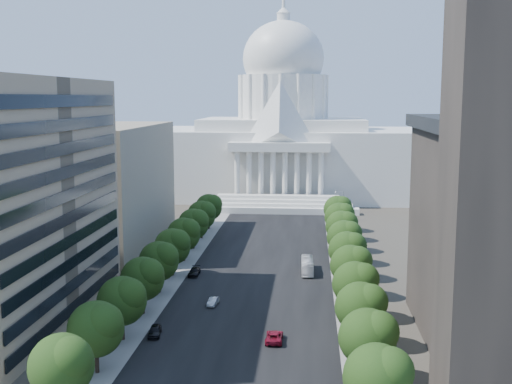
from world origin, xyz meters
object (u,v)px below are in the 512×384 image
(car_red, at_px, (274,337))
(car_dark_b, at_px, (194,272))
(city_bus, at_px, (307,266))
(car_dark_a, at_px, (155,331))
(car_silver, at_px, (213,302))

(car_red, height_order, car_dark_b, car_red)
(car_red, relative_size, city_bus, 0.53)
(car_dark_a, xyz_separation_m, car_red, (18.72, -0.82, -0.01))
(car_silver, height_order, car_red, car_red)
(car_dark_b, bearing_deg, car_silver, -70.89)
(car_dark_a, relative_size, city_bus, 0.44)
(car_dark_a, distance_m, car_red, 18.74)
(car_red, relative_size, car_dark_b, 1.06)
(car_dark_a, relative_size, car_dark_b, 0.88)
(car_dark_b, xyz_separation_m, city_bus, (23.53, 4.37, 0.70))
(car_red, height_order, city_bus, city_bus)
(car_dark_b, bearing_deg, city_bus, 9.69)
(car_dark_b, distance_m, city_bus, 23.94)
(car_dark_a, height_order, city_bus, city_bus)
(car_silver, xyz_separation_m, city_bus, (16.69, 23.24, 0.78))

